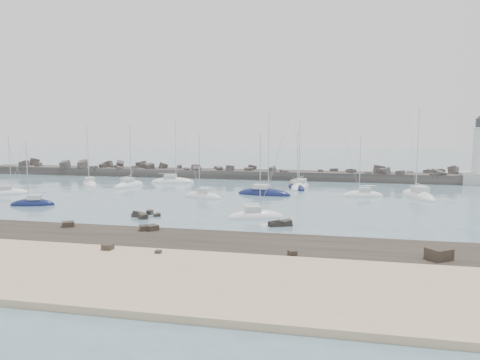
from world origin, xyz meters
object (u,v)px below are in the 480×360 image
Objects in this scene: sailboat_7 at (255,217)px; sailboat_5 at (203,197)px; sailboat_0 at (8,193)px; sailboat_8 at (296,188)px; sailboat_2 at (33,204)px; sailboat_4 at (172,182)px; lighthouse at (478,169)px; sailboat_3 at (129,186)px; sailboat_13 at (264,194)px; sailboat_9 at (363,195)px; sailboat_1 at (90,184)px; sailboat_10 at (418,197)px; sailboat_6 at (300,187)px.

sailboat_5 is at bearing 128.03° from sailboat_7.
sailboat_0 is 0.93× the size of sailboat_8.
sailboat_4 is (10.03, 30.91, -0.01)m from sailboat_2.
sailboat_5 reaches higher than sailboat_0.
lighthouse reaches higher than sailboat_3.
sailboat_13 reaches higher than sailboat_8.
sailboat_7 is 0.98× the size of sailboat_8.
sailboat_5 is 18.61m from sailboat_7.
sailboat_3 is 0.88× the size of sailboat_13.
sailboat_9 is at bearing -32.21° from sailboat_8.
sailboat_1 reaches higher than sailboat_2.
sailboat_3 is 0.83× the size of sailboat_10.
sailboat_5 is (26.73, -11.16, 0.01)m from sailboat_1.
sailboat_5 is at bearing -56.61° from sailboat_4.
sailboat_1 is 24.09m from sailboat_2.
sailboat_8 is 1.07× the size of sailboat_9.
lighthouse is 69.59m from sailboat_3.
lighthouse is at bearing 56.64° from sailboat_10.
sailboat_10 is at bearing 44.63° from sailboat_7.
sailboat_2 is 0.88× the size of sailboat_8.
sailboat_10 is (22.71, 22.42, 0.02)m from sailboat_7.
sailboat_2 is 59.88m from sailboat_10.
sailboat_9 is at bearing -36.49° from sailboat_6.
lighthouse is at bearing 10.66° from sailboat_4.
sailboat_4 is 39.17m from sailboat_9.
lighthouse is 46.64m from sailboat_13.
sailboat_3 is (8.61, -0.39, 0.01)m from sailboat_1.
sailboat_1 is 0.88× the size of sailboat_13.
sailboat_1 is 41.30m from sailboat_6.
sailboat_1 is at bearing 157.34° from sailboat_5.
sailboat_3 is 1.12× the size of sailboat_7.
sailboat_13 reaches higher than sailboat_4.
sailboat_10 is at bearing 19.78° from sailboat_2.
sailboat_13 reaches higher than sailboat_5.
sailboat_7 is at bearing -54.48° from sailboat_4.
sailboat_8 is (47.47, 17.92, 0.00)m from sailboat_0.
sailboat_1 is 36.37m from sailboat_13.
sailboat_3 reaches higher than sailboat_8.
sailboat_1 reaches higher than sailboat_3.
lighthouse reaches higher than sailboat_6.
sailboat_1 reaches higher than sailboat_5.
sailboat_7 is 0.79× the size of sailboat_13.
sailboat_10 is at bearing -3.29° from sailboat_3.
sailboat_13 is at bearing 30.24° from sailboat_5.
sailboat_4 reaches higher than sailboat_7.
sailboat_10 is (-14.55, -22.10, -2.94)m from lighthouse.
sailboat_3 is 43.68m from sailboat_9.
sailboat_7 is at bearing -95.45° from sailboat_6.
sailboat_6 is (41.07, 4.31, 0.01)m from sailboat_1.
sailboat_1 is at bearing 170.80° from sailboat_13.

